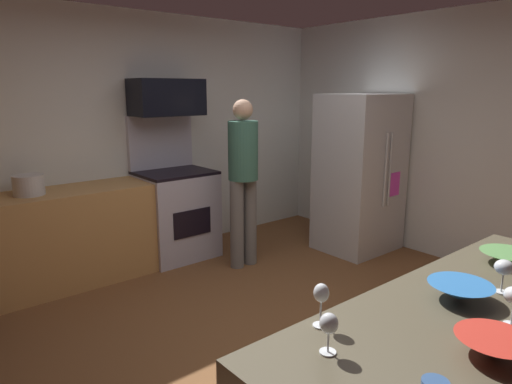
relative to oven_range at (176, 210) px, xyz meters
name	(u,v)px	position (x,y,z in m)	size (l,w,h in m)	color
ground_plane	(277,338)	(-0.29, -1.97, -0.53)	(5.20, 4.80, 0.02)	brown
wall_back	(131,137)	(-0.29, 0.37, 0.78)	(5.20, 0.12, 2.60)	silver
wall_right	(460,139)	(2.25, -1.97, 0.78)	(0.12, 4.80, 2.60)	silver
lower_cabinet_run	(63,238)	(-1.19, 0.01, -0.07)	(2.40, 0.60, 0.90)	tan
oven_range	(176,210)	(0.00, 0.00, 0.00)	(0.76, 0.65, 1.53)	#B5B4C8
microwave	(167,97)	(0.00, 0.09, 1.21)	(0.74, 0.38, 0.38)	black
refrigerator	(360,173)	(1.74, -1.11, 0.36)	(0.84, 0.73, 1.76)	silver
person_cook	(243,175)	(0.39, -0.70, 0.45)	(0.31, 0.30, 1.71)	slate
mixing_bowl_large	(507,258)	(0.10, -3.34, 0.42)	(0.27, 0.27, 0.06)	#5A924F
mixing_bowl_small	(460,292)	(-0.50, -3.38, 0.42)	(0.28, 0.28, 0.08)	#2D6EB7
mixing_bowl_prep	(494,347)	(-0.83, -3.67, 0.42)	(0.27, 0.27, 0.07)	red
wine_glass_near	(321,296)	(-1.14, -3.15, 0.51)	(0.06, 0.06, 0.18)	silver
wine_glass_far	(504,268)	(-0.29, -3.47, 0.50)	(0.08, 0.08, 0.16)	silver
wine_glass_extra	(329,325)	(-1.26, -3.29, 0.49)	(0.07, 0.07, 0.15)	silver
stock_pot	(29,185)	(-1.43, 0.01, 0.47)	(0.26, 0.26, 0.18)	silver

